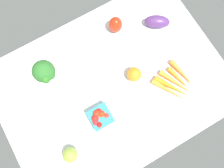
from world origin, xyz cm
name	(u,v)px	position (x,y,z in cm)	size (l,w,h in cm)	color
tablecloth	(112,85)	(0.00, 0.00, 1.00)	(104.00, 76.00, 2.00)	white
heirloom_tomato_green	(70,155)	(-30.53, -17.91, 5.25)	(6.49, 6.49, 6.49)	#92B23E
carrot_bunch	(176,83)	(25.63, -14.10, 3.38)	(17.87, 20.27, 2.97)	orange
eggplant	(157,22)	(33.93, 15.54, 5.12)	(12.21, 6.24, 6.24)	#583271
berry_basket	(100,117)	(-11.96, -10.26, 5.21)	(9.36, 9.36, 6.48)	teal
broccoli_head	(44,72)	(-23.38, 17.80, 10.47)	(9.89, 10.69, 13.68)	#96C87D
bell_pepper_red	(115,25)	(15.39, 23.54, 6.57)	(6.59, 6.59, 9.14)	red
heirloom_tomato_orange	(134,74)	(10.77, -1.35, 5.39)	(6.77, 6.77, 6.77)	orange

